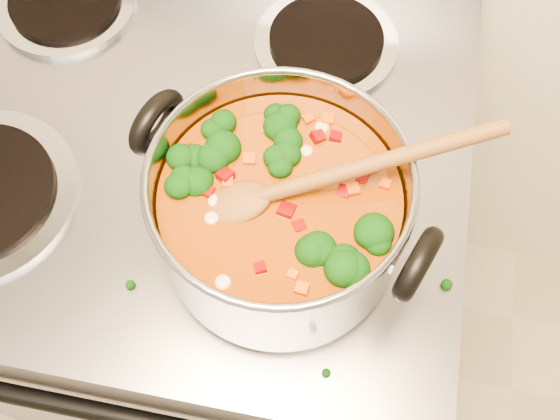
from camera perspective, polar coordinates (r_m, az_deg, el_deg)
name	(u,v)px	position (r m, az deg, el deg)	size (l,w,h in m)	color
electric_range	(203,251)	(1.22, -7.02, -3.72)	(0.78, 0.71, 1.08)	gray
stockpot	(280,212)	(0.64, -0.02, -0.20)	(0.32, 0.26, 0.16)	#A2A2A9
wooden_spoon	(302,185)	(0.60, 2.02, 2.35)	(0.29, 0.14, 0.09)	brown
cooktop_crumbs	(248,204)	(0.74, -2.90, 0.55)	(0.40, 0.31, 0.01)	black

